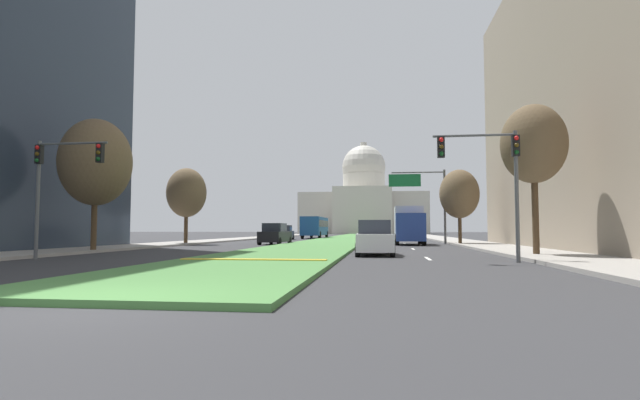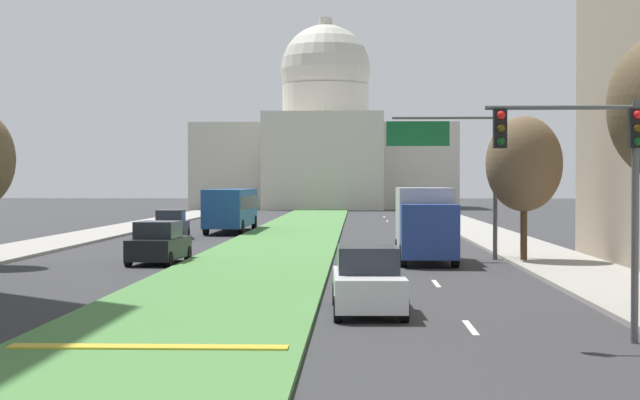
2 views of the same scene
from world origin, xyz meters
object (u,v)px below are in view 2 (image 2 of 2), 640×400
at_px(sedan_distant, 171,226).
at_px(city_bus, 231,206).
at_px(street_tree_right_mid, 524,164).
at_px(sedan_lead_stopped, 368,282).
at_px(box_truck_delivery, 425,223).
at_px(traffic_light_near_right, 596,166).
at_px(sedan_midblock, 159,244).
at_px(capitol_building, 325,145).
at_px(overhead_guide_sign, 456,156).

xyz_separation_m(sedan_distant, city_bus, (2.55, 8.62, 0.95)).
bearing_deg(street_tree_right_mid, sedan_lead_stopped, -112.62).
bearing_deg(sedan_distant, box_truck_delivery, -50.25).
xyz_separation_m(traffic_light_near_right, sedan_midblock, (-13.45, 20.29, -2.96)).
distance_m(capitol_building, traffic_light_near_right, 111.89).
relative_size(traffic_light_near_right, sedan_midblock, 1.18).
relative_size(traffic_light_near_right, street_tree_right_mid, 0.83).
xyz_separation_m(traffic_light_near_right, box_truck_delivery, (-2.17, 21.31, -2.12)).
bearing_deg(traffic_light_near_right, street_tree_right_mid, 84.65).
bearing_deg(sedan_lead_stopped, sedan_distant, 108.91).
bearing_deg(sedan_midblock, traffic_light_near_right, -56.46).
relative_size(capitol_building, sedan_distant, 8.06).
distance_m(street_tree_right_mid, sedan_midblock, 15.80).
relative_size(capitol_building, traffic_light_near_right, 6.51).
bearing_deg(box_truck_delivery, capitol_building, 94.51).
bearing_deg(street_tree_right_mid, overhead_guide_sign, 143.11).
height_order(overhead_guide_sign, sedan_midblock, overhead_guide_sign).
bearing_deg(box_truck_delivery, street_tree_right_mid, -3.64).
bearing_deg(city_bus, overhead_guide_sign, -61.33).
height_order(street_tree_right_mid, sedan_midblock, street_tree_right_mid).
bearing_deg(capitol_building, sedan_midblock, -92.62).
xyz_separation_m(overhead_guide_sign, sedan_distant, (-15.59, 15.24, -3.79)).
relative_size(capitol_building, city_bus, 3.08).
bearing_deg(street_tree_right_mid, capitol_building, 97.09).
bearing_deg(sedan_lead_stopped, city_bus, 101.97).
bearing_deg(overhead_guide_sign, box_truck_delivery, -130.25).
bearing_deg(sedan_lead_stopped, box_truck_delivery, 80.94).
relative_size(sedan_midblock, sedan_distant, 1.05).
xyz_separation_m(traffic_light_near_right, city_bus, (-13.74, 46.91, -2.03)).
bearing_deg(overhead_guide_sign, traffic_light_near_right, -88.26).
relative_size(street_tree_right_mid, sedan_midblock, 1.42).
distance_m(capitol_building, city_bus, 64.98).
xyz_separation_m(street_tree_right_mid, city_bus, (-15.71, 25.86, -2.43)).
xyz_separation_m(street_tree_right_mid, sedan_midblock, (-15.42, -0.76, -3.37)).
xyz_separation_m(capitol_building, sedan_distant, (-7.02, -73.12, -7.47)).
bearing_deg(sedan_distant, sedan_midblock, -81.03).
relative_size(sedan_lead_stopped, box_truck_delivery, 0.69).
bearing_deg(city_bus, capitol_building, 86.04).
distance_m(sedan_midblock, city_bus, 26.63).
xyz_separation_m(sedan_lead_stopped, box_truck_delivery, (2.64, 16.54, 0.86)).
height_order(traffic_light_near_right, street_tree_right_mid, street_tree_right_mid).
bearing_deg(capitol_building, traffic_light_near_right, -85.24).
distance_m(sedan_lead_stopped, sedan_distant, 35.43).
distance_m(traffic_light_near_right, overhead_guide_sign, 23.08).
relative_size(sedan_lead_stopped, sedan_distant, 1.06).
bearing_deg(traffic_light_near_right, sedan_distant, 113.05).
bearing_deg(traffic_light_near_right, city_bus, 106.33).
distance_m(capitol_building, sedan_distant, 73.83).
xyz_separation_m(traffic_light_near_right, street_tree_right_mid, (1.97, 21.05, 0.41)).
distance_m(overhead_guide_sign, box_truck_delivery, 3.72).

